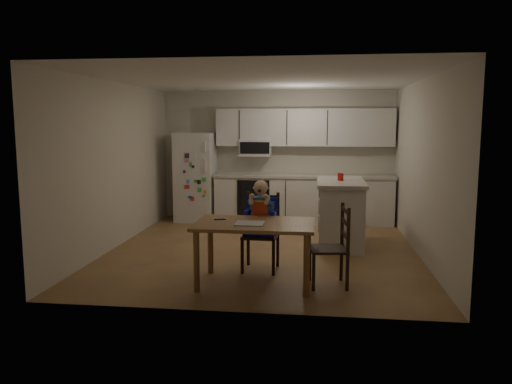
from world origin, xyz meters
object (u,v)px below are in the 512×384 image
Objects in this scene: refrigerator at (196,177)px; dining_table at (255,231)px; kitchen_island at (340,213)px; chair_booster at (261,216)px; chair_side at (337,241)px; red_cup at (341,177)px.

refrigerator is 4.09m from dining_table.
dining_table is at bearing -117.54° from kitchen_island.
refrigerator is at bearing 113.53° from dining_table.
chair_booster is (0.00, 0.62, 0.06)m from dining_table.
red_cup is at bearing 169.00° from chair_side.
chair_booster is (1.63, -3.13, -0.15)m from refrigerator.
chair_side is at bearing -93.40° from red_cup.
dining_table is 0.62m from chair_booster.
refrigerator is 4.51m from chair_side.
chair_side reaches higher than dining_table.
chair_booster is 1.23× the size of chair_side.
dining_table is at bearing -117.09° from red_cup.
refrigerator reaches higher than red_cup.
red_cup reaches higher than dining_table.
chair_side is (-0.13, -1.99, 0.03)m from kitchen_island.
chair_booster is 1.11m from chair_side.
kitchen_island is at bearing -76.56° from red_cup.
kitchen_island reaches higher than dining_table.
chair_side is at bearing -55.05° from refrigerator.
kitchen_island is (2.70, -1.70, -0.34)m from refrigerator.
chair_booster reaches higher than red_cup.
refrigerator is 1.46× the size of chair_booster.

